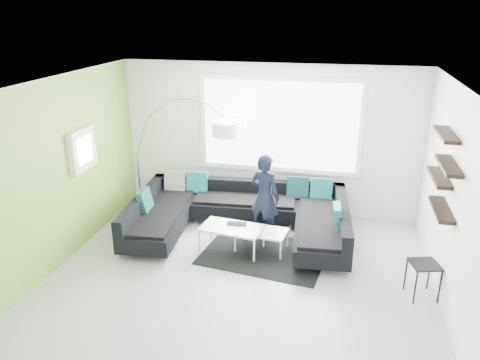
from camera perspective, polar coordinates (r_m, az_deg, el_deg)
name	(u,v)px	position (r m, az deg, el deg)	size (l,w,h in m)	color
ground	(240,277)	(7.01, -0.02, -11.72)	(5.50, 5.50, 0.00)	gray
room_shell	(246,155)	(6.42, 0.70, 3.03)	(5.54, 5.04, 2.82)	silver
sectional_sofa	(239,218)	(7.98, -0.07, -4.66)	(3.76, 2.49, 0.78)	black
rug	(264,254)	(7.59, 2.96, -8.98)	(1.91, 1.39, 0.01)	black
coffee_table	(247,238)	(7.61, 0.81, -7.13)	(1.25, 0.73, 0.41)	silver
arc_lamp	(137,154)	(9.02, -12.45, 3.15)	(2.10, 0.85, 2.24)	silver
side_table	(422,280)	(6.92, 21.34, -11.28)	(0.37, 0.37, 0.51)	black
person	(265,197)	(7.83, 3.03, -2.04)	(0.63, 0.53, 1.48)	black
laptop	(236,225)	(7.57, -0.45, -5.48)	(0.34, 0.23, 0.03)	black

